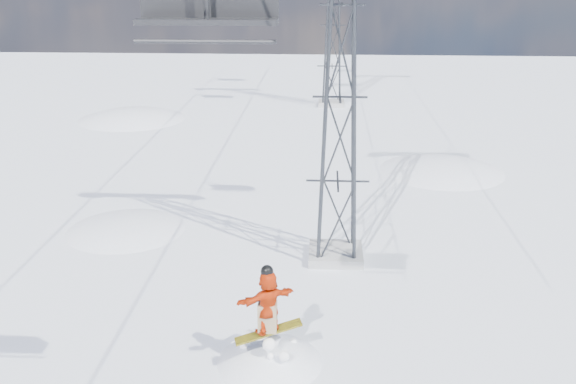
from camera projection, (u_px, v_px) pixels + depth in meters
name	position (u px, v px, depth m)	size (l,w,h in m)	color
snow_terrain	(234.00, 306.00, 37.66)	(39.00, 37.00, 22.00)	white
lift_tower_near	(340.00, 98.00, 19.86)	(5.20, 1.80, 11.43)	#999999
lift_tower_far	(333.00, 26.00, 43.38)	(5.20, 1.80, 11.43)	#999999
lift_chair_near	(207.00, 5.00, 9.28)	(2.05, 0.59, 2.55)	black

